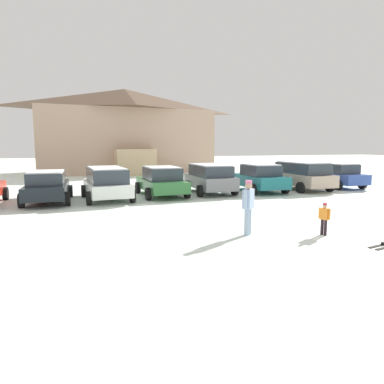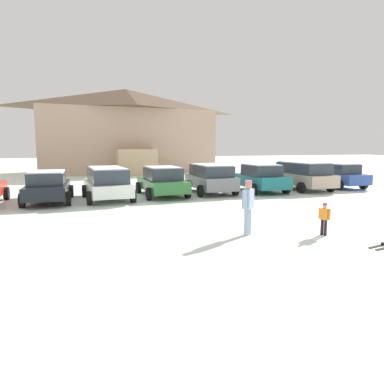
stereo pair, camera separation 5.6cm
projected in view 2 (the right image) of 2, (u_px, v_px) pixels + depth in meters
ski_lodge at (127, 130)px, 35.27m from camera, size 17.79×9.90×8.43m
parked_black_sedan at (48, 186)px, 16.39m from camera, size 2.26×4.52×1.51m
parked_white_suv at (107, 182)px, 17.10m from camera, size 2.39×4.49×1.63m
parked_green_coupe at (162, 181)px, 18.46m from camera, size 2.29×4.41×1.59m
parked_grey_wagon at (210, 178)px, 19.48m from camera, size 2.33×4.21×1.65m
parked_teal_hatchback at (260, 178)px, 20.08m from camera, size 2.36×4.18×1.64m
parked_beige_suv at (302, 175)px, 20.99m from camera, size 2.29×4.49×1.72m
parked_blue_hatchback at (338, 175)px, 22.18m from camera, size 2.17×4.11×1.58m
skier_adult_in_blue_parka at (248, 204)px, 10.29m from camera, size 0.49×0.45×1.67m
skier_child_in_orange_jacket at (324, 217)px, 10.28m from camera, size 0.22×0.34×0.99m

